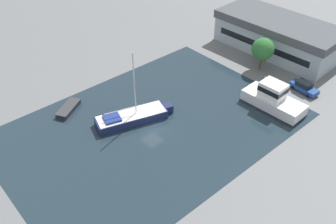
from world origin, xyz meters
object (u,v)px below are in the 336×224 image
at_px(quay_tree_near_building, 263,49).
at_px(parked_car, 304,87).
at_px(sailboat_moored, 133,117).
at_px(warehouse_building, 278,35).
at_px(small_dinghy, 68,108).
at_px(motor_cruiser, 273,99).

distance_m(quay_tree_near_building, parked_car, 9.23).
xyz_separation_m(parked_car, sailboat_moored, (-11.73, -24.50, -0.12)).
relative_size(warehouse_building, small_dinghy, 4.68).
xyz_separation_m(warehouse_building, motor_cruiser, (10.42, -15.33, -1.53)).
relative_size(warehouse_building, parked_car, 4.85).
bearing_deg(sailboat_moored, parked_car, 81.66).
xyz_separation_m(warehouse_building, sailboat_moored, (-0.58, -32.64, -2.29)).
xyz_separation_m(warehouse_building, small_dinghy, (-8.73, -38.18, -2.63)).
bearing_deg(small_dinghy, sailboat_moored, -177.10).
relative_size(sailboat_moored, motor_cruiser, 1.21).
bearing_deg(warehouse_building, quay_tree_near_building, -75.22).
distance_m(warehouse_building, sailboat_moored, 32.72).
bearing_deg(warehouse_building, motor_cruiser, -58.33).
xyz_separation_m(sailboat_moored, motor_cruiser, (11.00, 17.31, 0.76)).
bearing_deg(sailboat_moored, motor_cruiser, 74.81).
bearing_deg(parked_car, quay_tree_near_building, -86.61).
xyz_separation_m(parked_car, small_dinghy, (-19.88, -30.04, -0.46)).
xyz_separation_m(quay_tree_near_building, small_dinghy, (-11.16, -30.39, -3.45)).
height_order(quay_tree_near_building, motor_cruiser, quay_tree_near_building).
bearing_deg(warehouse_building, small_dinghy, -105.43).
height_order(motor_cruiser, small_dinghy, motor_cruiser).
xyz_separation_m(motor_cruiser, small_dinghy, (-19.16, -22.86, -1.10)).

